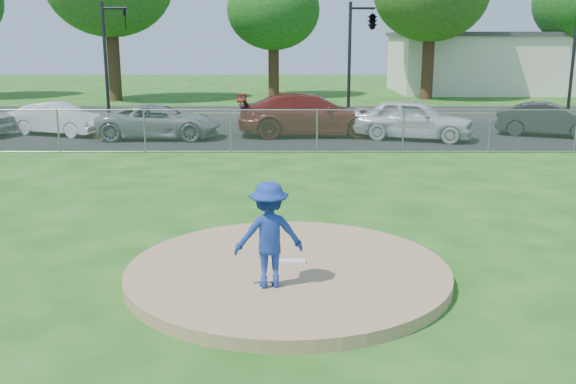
# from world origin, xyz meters

# --- Properties ---
(ground) EXTENTS (120.00, 120.00, 0.00)m
(ground) POSITION_xyz_m (0.00, 10.00, 0.00)
(ground) COLOR #194F11
(ground) RESTS_ON ground
(pitchers_mound) EXTENTS (5.40, 5.40, 0.20)m
(pitchers_mound) POSITION_xyz_m (0.00, 0.00, 0.10)
(pitchers_mound) COLOR #997A54
(pitchers_mound) RESTS_ON ground
(pitching_rubber) EXTENTS (0.60, 0.15, 0.04)m
(pitching_rubber) POSITION_xyz_m (0.00, 0.20, 0.22)
(pitching_rubber) COLOR white
(pitching_rubber) RESTS_ON pitchers_mound
(chain_link_fence) EXTENTS (40.00, 0.06, 1.50)m
(chain_link_fence) POSITION_xyz_m (0.00, 12.00, 0.75)
(chain_link_fence) COLOR gray
(chain_link_fence) RESTS_ON ground
(parking_lot) EXTENTS (50.00, 8.00, 0.01)m
(parking_lot) POSITION_xyz_m (0.00, 16.50, 0.01)
(parking_lot) COLOR black
(parking_lot) RESTS_ON ground
(street) EXTENTS (60.00, 7.00, 0.01)m
(street) POSITION_xyz_m (0.00, 24.00, 0.00)
(street) COLOR black
(street) RESTS_ON ground
(commercial_building) EXTENTS (16.40, 9.40, 4.30)m
(commercial_building) POSITION_xyz_m (16.00, 38.00, 2.16)
(commercial_building) COLOR beige
(commercial_building) RESTS_ON ground
(traffic_signal_left) EXTENTS (1.28, 0.20, 5.60)m
(traffic_signal_left) POSITION_xyz_m (-8.76, 22.00, 3.36)
(traffic_signal_left) COLOR black
(traffic_signal_left) RESTS_ON ground
(traffic_signal_center) EXTENTS (1.42, 2.48, 5.60)m
(traffic_signal_center) POSITION_xyz_m (3.97, 22.00, 4.61)
(traffic_signal_center) COLOR black
(traffic_signal_center) RESTS_ON ground
(pitcher) EXTENTS (1.15, 0.79, 1.64)m
(pitcher) POSITION_xyz_m (-0.29, -0.85, 1.02)
(pitcher) COLOR navy
(pitcher) RESTS_ON pitchers_mound
(traffic_cone) EXTENTS (0.40, 0.40, 0.79)m
(traffic_cone) POSITION_xyz_m (-7.67, 15.54, 0.40)
(traffic_cone) COLOR orange
(traffic_cone) RESTS_ON parking_lot
(parked_car_white) EXTENTS (4.20, 2.65, 1.31)m
(parked_car_white) POSITION_xyz_m (-9.50, 16.21, 0.66)
(parked_car_white) COLOR white
(parked_car_white) RESTS_ON parking_lot
(parked_car_gray) EXTENTS (4.81, 2.23, 1.33)m
(parked_car_gray) POSITION_xyz_m (-5.12, 15.23, 0.68)
(parked_car_gray) COLOR gray
(parked_car_gray) RESTS_ON parking_lot
(parked_car_darkred) EXTENTS (6.04, 2.74, 1.72)m
(parked_car_darkred) POSITION_xyz_m (0.86, 16.00, 0.87)
(parked_car_darkred) COLOR maroon
(parked_car_darkred) RESTS_ON parking_lot
(parked_car_pearl) EXTENTS (5.01, 3.24, 1.59)m
(parked_car_pearl) POSITION_xyz_m (4.93, 15.02, 0.80)
(parked_car_pearl) COLOR silver
(parked_car_pearl) RESTS_ON parking_lot
(parked_car_charcoal) EXTENTS (4.31, 2.88, 1.34)m
(parked_car_charcoal) POSITION_xyz_m (10.62, 15.91, 0.68)
(parked_car_charcoal) COLOR #232326
(parked_car_charcoal) RESTS_ON parking_lot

